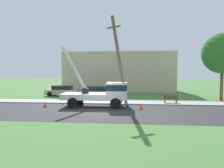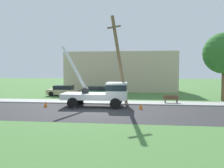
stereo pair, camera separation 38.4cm
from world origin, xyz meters
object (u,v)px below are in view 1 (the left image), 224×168
at_px(traffic_cone_ahead, 141,106).
at_px(traffic_cone_curbside, 115,102).
at_px(utility_truck, 103,92).
at_px(parked_sedan_green, 97,91).
at_px(parked_sedan_tan, 62,91).
at_px(leaning_utility_pole, 119,60).
at_px(traffic_cone_behind, 45,104).
at_px(park_bench, 170,99).
at_px(roadside_tree_near, 222,53).

relative_size(traffic_cone_ahead, traffic_cone_curbside, 1.00).
height_order(utility_truck, parked_sedan_green, utility_truck).
distance_m(utility_truck, parked_sedan_tan, 11.06).
height_order(leaning_utility_pole, parked_sedan_green, leaning_utility_pole).
height_order(leaning_utility_pole, traffic_cone_ahead, leaning_utility_pole).
bearing_deg(traffic_cone_behind, park_bench, 16.81).
relative_size(traffic_cone_ahead, roadside_tree_near, 0.07).
bearing_deg(parked_sedan_green, leaning_utility_pole, -63.61).
bearing_deg(utility_truck, roadside_tree_near, 24.13).
relative_size(utility_truck, park_bench, 4.25).
height_order(parked_sedan_tan, parked_sedan_green, same).
distance_m(traffic_cone_curbside, park_bench, 5.97).
relative_size(parked_sedan_tan, parked_sedan_green, 1.00).
distance_m(leaning_utility_pole, parked_sedan_tan, 11.74).
height_order(leaning_utility_pole, traffic_cone_curbside, leaning_utility_pole).
relative_size(utility_truck, traffic_cone_ahead, 12.16).
relative_size(utility_truck, parked_sedan_green, 1.54).
relative_size(traffic_cone_ahead, parked_sedan_tan, 0.13).
bearing_deg(traffic_cone_curbside, park_bench, 17.08).
relative_size(utility_truck, roadside_tree_near, 0.88).
distance_m(parked_sedan_green, roadside_tree_near, 15.67).
bearing_deg(roadside_tree_near, leaning_utility_pole, -158.51).
xyz_separation_m(leaning_utility_pole, traffic_cone_curbside, (-0.40, -0.12, -4.25)).
xyz_separation_m(leaning_utility_pole, parked_sedan_green, (-3.35, 6.75, -3.82)).
distance_m(traffic_cone_behind, parked_sedan_tan, 9.56).
xyz_separation_m(traffic_cone_ahead, roadside_tree_near, (9.28, 6.70, 5.13)).
height_order(traffic_cone_ahead, traffic_cone_behind, same).
bearing_deg(park_bench, utility_truck, -156.71).
bearing_deg(park_bench, parked_sedan_green, 149.42).
bearing_deg(traffic_cone_ahead, traffic_cone_curbside, 140.78).
xyz_separation_m(traffic_cone_ahead, park_bench, (3.15, 3.84, 0.18)).
height_order(utility_truck, parked_sedan_tan, utility_truck).
height_order(utility_truck, traffic_cone_behind, utility_truck).
relative_size(traffic_cone_curbside, parked_sedan_green, 0.13).
bearing_deg(traffic_cone_behind, leaning_utility_pole, 16.55).
relative_size(leaning_utility_pole, parked_sedan_green, 2.00).
height_order(traffic_cone_ahead, traffic_cone_curbside, same).
height_order(utility_truck, park_bench, utility_truck).
distance_m(traffic_cone_ahead, park_bench, 4.97).
relative_size(parked_sedan_tan, roadside_tree_near, 0.57).
height_order(utility_truck, traffic_cone_curbside, utility_truck).
height_order(parked_sedan_green, roadside_tree_near, roadside_tree_near).
relative_size(traffic_cone_behind, roadside_tree_near, 0.07).
bearing_deg(traffic_cone_behind, traffic_cone_ahead, -0.91).
xyz_separation_m(utility_truck, roadside_tree_near, (12.85, 5.76, 4.01)).
bearing_deg(park_bench, traffic_cone_behind, -163.19).
relative_size(parked_sedan_tan, park_bench, 2.76).
height_order(leaning_utility_pole, roadside_tree_near, leaning_utility_pole).
distance_m(traffic_cone_curbside, roadside_tree_near, 13.70).
height_order(leaning_utility_pole, parked_sedan_tan, leaning_utility_pole).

